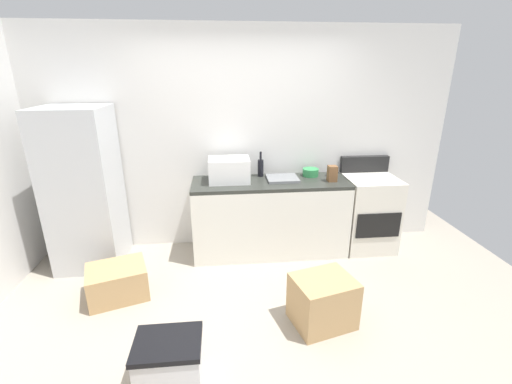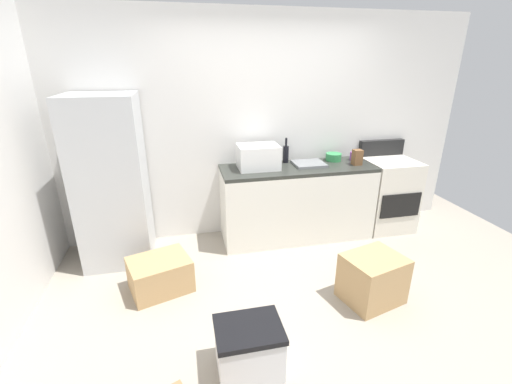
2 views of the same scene
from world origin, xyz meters
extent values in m
plane|color=#9E9384|center=(0.00, 0.00, 0.00)|extent=(6.00, 6.00, 0.00)
cube|color=silver|center=(0.00, 1.55, 1.30)|extent=(5.00, 0.10, 2.60)
cube|color=silver|center=(0.30, 1.20, 0.43)|extent=(1.80, 0.60, 0.86)
cube|color=#2D302B|center=(0.30, 1.20, 0.88)|extent=(1.80, 0.60, 0.04)
cube|color=silver|center=(-1.75, 1.15, 0.88)|extent=(0.68, 0.66, 1.77)
cube|color=silver|center=(1.52, 1.20, 0.45)|extent=(0.60, 0.60, 0.90)
cube|color=black|center=(1.52, 0.90, 0.42)|extent=(0.52, 0.02, 0.30)
cube|color=black|center=(1.52, 1.46, 1.00)|extent=(0.60, 0.08, 0.20)
cube|color=white|center=(-0.17, 1.24, 1.04)|extent=(0.46, 0.34, 0.27)
cube|color=slate|center=(0.45, 1.24, 0.92)|extent=(0.36, 0.32, 0.03)
cylinder|color=black|center=(0.21, 1.40, 1.00)|extent=(0.07, 0.07, 0.20)
cylinder|color=black|center=(0.21, 1.40, 1.15)|extent=(0.03, 0.03, 0.10)
cylinder|color=purple|center=(1.06, 1.32, 0.95)|extent=(0.08, 0.08, 0.10)
cube|color=brown|center=(1.00, 1.13, 0.99)|extent=(0.10, 0.10, 0.18)
cylinder|color=#338C4C|center=(0.81, 1.35, 0.95)|extent=(0.19, 0.19, 0.09)
cube|color=tan|center=(-1.31, 0.45, 0.16)|extent=(0.65, 0.57, 0.32)
cube|color=tan|center=(0.58, -0.12, 0.22)|extent=(0.59, 0.53, 0.44)
cube|color=silver|center=(-0.66, -0.64, 0.17)|extent=(0.44, 0.34, 0.34)
cube|color=black|center=(-0.66, -0.64, 0.36)|extent=(0.46, 0.36, 0.04)
camera|label=1|loc=(-0.25, -2.56, 2.13)|focal=24.27mm
camera|label=2|loc=(-1.01, -2.43, 2.06)|focal=24.01mm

